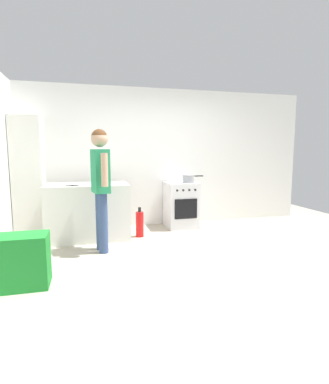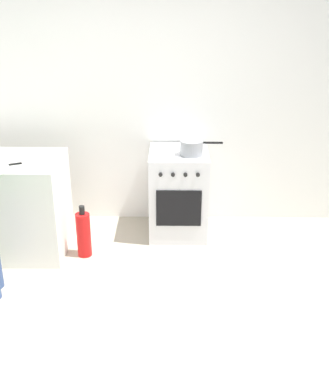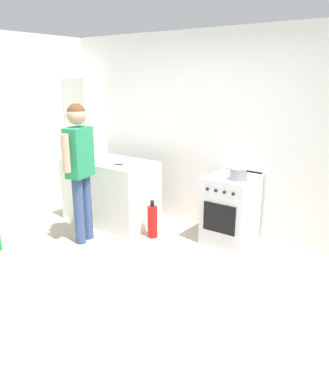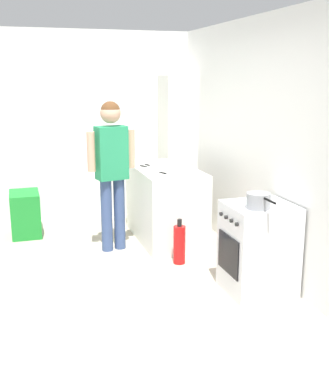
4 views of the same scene
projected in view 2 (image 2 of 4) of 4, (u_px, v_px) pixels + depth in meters
ground_plane at (132, 334)px, 3.46m from camera, size 8.00×8.00×0.00m
back_wall at (143, 96)px, 4.73m from camera, size 6.00×0.10×2.60m
oven_left at (178, 193)px, 4.74m from camera, size 0.56×0.62×0.85m
pot at (192, 148)px, 4.46m from camera, size 0.39×0.21×0.14m
knife_carving at (4, 166)px, 4.07m from camera, size 0.32×0.16×0.01m
fire_extinguisher at (84, 234)px, 4.39m from camera, size 0.13×0.13×0.50m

